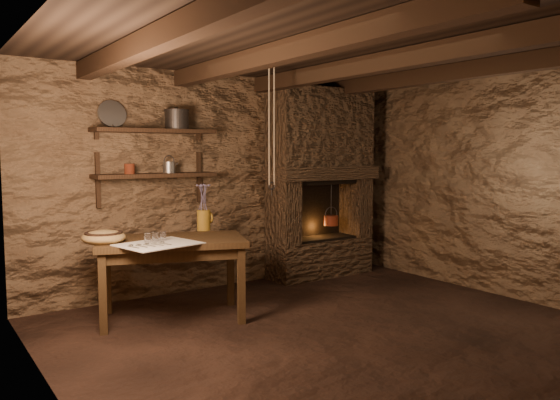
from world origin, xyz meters
TOP-DOWN VIEW (x-y plane):
  - floor at (0.00, 0.00)m, footprint 4.50×4.50m
  - back_wall at (0.00, 2.00)m, footprint 4.50×0.04m
  - left_wall at (-2.25, 0.00)m, footprint 0.04×4.00m
  - right_wall at (2.25, 0.00)m, footprint 0.04×4.00m
  - ceiling at (0.00, 0.00)m, footprint 4.50×4.00m
  - beam_far_left at (-1.50, 0.00)m, footprint 0.14×3.95m
  - beam_mid_left at (-0.50, 0.00)m, footprint 0.14×3.95m
  - beam_mid_right at (0.50, 0.00)m, footprint 0.14×3.95m
  - beam_far_right at (1.50, 0.00)m, footprint 0.14×3.95m
  - shelf_lower at (-0.85, 1.84)m, footprint 1.25×0.30m
  - shelf_upper at (-0.85, 1.84)m, footprint 1.25×0.30m
  - hearth at (1.25, 1.77)m, footprint 1.43×0.51m
  - work_table at (-0.98, 1.16)m, footprint 1.49×1.16m
  - linen_cloth at (-1.21, 0.91)m, footprint 0.72×0.63m
  - pewter_cutlery_row at (-1.21, 0.89)m, footprint 0.56×0.31m
  - drinking_glasses at (-1.19, 1.03)m, footprint 0.20×0.06m
  - stoneware_jug at (-0.50, 1.45)m, footprint 0.15×0.14m
  - wooden_bowl at (-1.56, 1.28)m, footprint 0.39×0.39m
  - iron_stockpot at (-0.61, 1.84)m, footprint 0.26×0.26m
  - tin_pan at (-1.25, 1.94)m, footprint 0.28×0.12m
  - small_kettle at (-0.70, 1.84)m, footprint 0.20×0.18m
  - rusty_tin at (-1.12, 1.84)m, footprint 0.11×0.11m
  - red_pot at (1.39, 1.72)m, footprint 0.22×0.22m
  - hanging_ropes at (0.05, 1.05)m, footprint 0.08×0.08m

SIDE VIEW (x-z plane):
  - floor at x=0.00m, z-range 0.00..0.00m
  - work_table at x=-0.98m, z-range 0.03..0.78m
  - red_pot at x=1.39m, z-range 0.42..0.96m
  - linen_cloth at x=-1.21m, z-range 0.75..0.76m
  - pewter_cutlery_row at x=-1.21m, z-range 0.76..0.77m
  - wooden_bowl at x=-1.56m, z-range 0.73..0.86m
  - drinking_glasses at x=-1.19m, z-range 0.76..0.84m
  - stoneware_jug at x=-0.50m, z-range 0.72..1.19m
  - back_wall at x=0.00m, z-range 0.00..2.40m
  - left_wall at x=-2.25m, z-range 0.00..2.40m
  - right_wall at x=2.25m, z-range 0.00..2.40m
  - hearth at x=1.25m, z-range 0.08..2.38m
  - shelf_lower at x=-0.85m, z-range 1.28..1.32m
  - rusty_tin at x=-1.12m, z-range 1.32..1.42m
  - small_kettle at x=-0.70m, z-range 1.29..1.47m
  - shelf_upper at x=-0.85m, z-range 1.73..1.77m
  - hanging_ropes at x=0.05m, z-range 1.20..2.40m
  - iron_stockpot at x=-0.61m, z-range 1.77..1.95m
  - tin_pan at x=-1.25m, z-range 1.77..2.05m
  - beam_far_left at x=-1.50m, z-range 2.23..2.39m
  - beam_mid_left at x=-0.50m, z-range 2.23..2.39m
  - beam_mid_right at x=0.50m, z-range 2.23..2.39m
  - beam_far_right at x=1.50m, z-range 2.23..2.39m
  - ceiling at x=0.00m, z-range 2.38..2.42m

